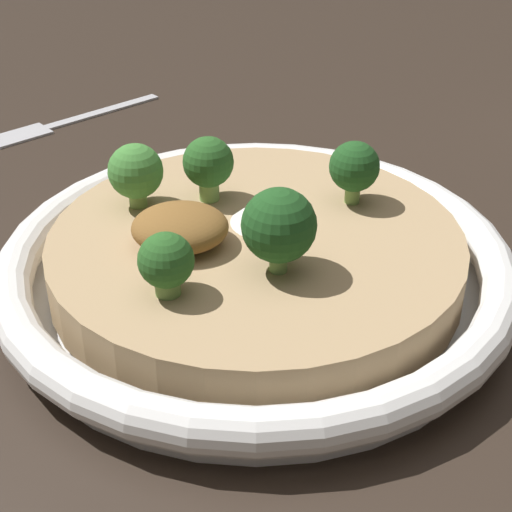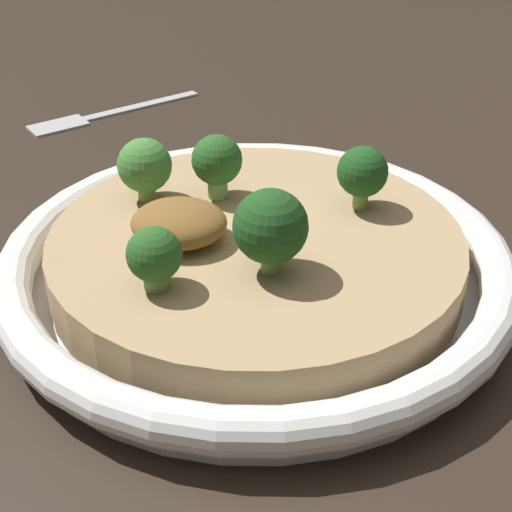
{
  "view_description": "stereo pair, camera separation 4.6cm",
  "coord_description": "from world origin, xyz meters",
  "views": [
    {
      "loc": [
        -0.0,
        -0.39,
        0.27
      ],
      "look_at": [
        0.0,
        0.0,
        0.02
      ],
      "focal_mm": 55.0,
      "sensor_mm": 36.0,
      "label": 1
    },
    {
      "loc": [
        0.04,
        -0.39,
        0.27
      ],
      "look_at": [
        0.0,
        0.0,
        0.02
      ],
      "focal_mm": 55.0,
      "sensor_mm": 36.0,
      "label": 2
    }
  ],
  "objects": [
    {
      "name": "broccoli_back",
      "position": [
        -0.03,
        0.04,
        0.06
      ],
      "size": [
        0.03,
        0.03,
        0.04
      ],
      "color": "#759E4C",
      "rests_on": "risotto_bowl"
    },
    {
      "name": "cheese_sprinkle",
      "position": [
        0.01,
        0.01,
        0.05
      ],
      "size": [
        0.04,
        0.04,
        0.02
      ],
      "color": "white",
      "rests_on": "risotto_bowl"
    },
    {
      "name": "fork_utensil",
      "position": [
        -0.17,
        0.25,
        0.0
      ],
      "size": [
        0.14,
        0.12,
        0.0
      ],
      "rotation": [
        0.0,
        0.0,
        3.86
      ],
      "color": "#B7B7BC",
      "rests_on": "ground_plane"
    },
    {
      "name": "ground_plane",
      "position": [
        0.0,
        0.0,
        0.0
      ],
      "size": [
        6.0,
        6.0,
        0.0
      ],
      "primitive_type": "plane",
      "color": "#2D231C"
    },
    {
      "name": "crispy_onion_garnish",
      "position": [
        -0.04,
        -0.01,
        0.05
      ],
      "size": [
        0.05,
        0.05,
        0.02
      ],
      "color": "brown",
      "rests_on": "risotto_bowl"
    },
    {
      "name": "broccoli_back_right",
      "position": [
        0.06,
        0.04,
        0.06
      ],
      "size": [
        0.03,
        0.03,
        0.04
      ],
      "color": "#759E4C",
      "rests_on": "risotto_bowl"
    },
    {
      "name": "broccoli_front_left",
      "position": [
        -0.04,
        -0.06,
        0.06
      ],
      "size": [
        0.03,
        0.03,
        0.03
      ],
      "color": "#668E47",
      "rests_on": "risotto_bowl"
    },
    {
      "name": "risotto_bowl",
      "position": [
        0.0,
        0.0,
        0.02
      ],
      "size": [
        0.3,
        0.3,
        0.04
      ],
      "color": "white",
      "rests_on": "ground_plane"
    },
    {
      "name": "broccoli_front",
      "position": [
        0.01,
        -0.04,
        0.07
      ],
      "size": [
        0.04,
        0.04,
        0.05
      ],
      "color": "#668E47",
      "rests_on": "risotto_bowl"
    },
    {
      "name": "broccoli_back_left",
      "position": [
        -0.07,
        0.03,
        0.06
      ],
      "size": [
        0.03,
        0.03,
        0.04
      ],
      "color": "#759E4C",
      "rests_on": "risotto_bowl"
    }
  ]
}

